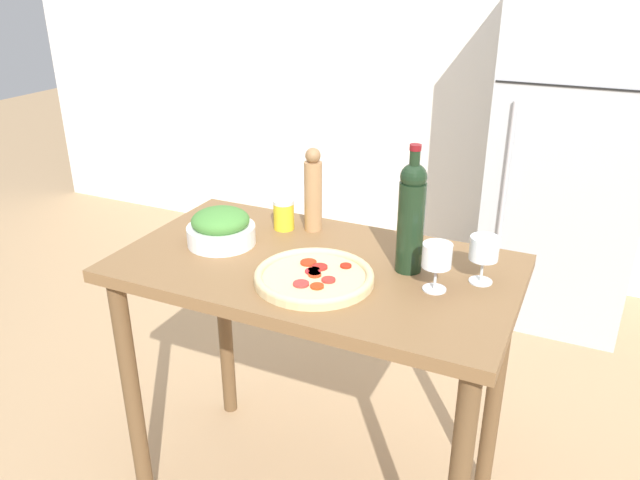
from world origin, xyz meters
TOP-DOWN VIEW (x-y plane):
  - wall_back at (-0.00, 2.10)m, footprint 6.40×0.08m
  - refrigerator at (0.58, 1.73)m, footprint 0.72×0.67m
  - prep_counter at (0.00, 0.00)m, footprint 1.19×0.67m
  - wine_bottle at (0.27, 0.07)m, footprint 0.08×0.08m
  - wine_glass_near at (0.37, -0.02)m, footprint 0.08×0.08m
  - wine_glass_far at (0.47, 0.08)m, footprint 0.08×0.08m
  - pepper_mill at (-0.11, 0.23)m, footprint 0.06×0.06m
  - salad_bowl at (-0.33, -0.00)m, footprint 0.22×0.22m
  - homemade_pizza at (0.05, -0.11)m, footprint 0.34×0.34m
  - salt_canister at (-0.21, 0.19)m, footprint 0.07×0.07m

SIDE VIEW (x-z plane):
  - prep_counter at x=0.00m, z-range 0.32..1.25m
  - refrigerator at x=0.58m, z-range 0.00..1.75m
  - homemade_pizza at x=0.05m, z-range 0.92..0.96m
  - salt_canister at x=-0.21m, z-range 0.93..1.03m
  - salad_bowl at x=-0.33m, z-range 0.92..1.04m
  - wine_glass_near at x=0.37m, z-range 0.95..1.09m
  - wine_glass_far at x=0.47m, z-range 0.95..1.09m
  - pepper_mill at x=-0.11m, z-range 0.92..1.20m
  - wine_bottle at x=0.27m, z-range 0.91..1.28m
  - wall_back at x=0.00m, z-range 0.00..2.60m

